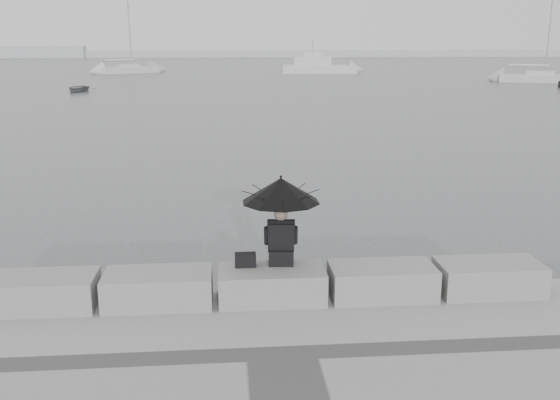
{
  "coord_description": "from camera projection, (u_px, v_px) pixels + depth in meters",
  "views": [
    {
      "loc": [
        -0.63,
        -9.25,
        4.35
      ],
      "look_at": [
        0.42,
        3.0,
        1.18
      ],
      "focal_mm": 40.0,
      "sensor_mm": 36.0,
      "label": 1
    }
  ],
  "objects": [
    {
      "name": "ground",
      "position": [
        270.0,
        318.0,
        10.06
      ],
      "size": [
        360.0,
        360.0,
        0.0
      ],
      "primitive_type": "plane",
      "color": "#444749",
      "rests_on": "ground"
    },
    {
      "name": "stone_block_far_left",
      "position": [
        41.0,
        292.0,
        9.16
      ],
      "size": [
        1.6,
        0.8,
        0.5
      ],
      "primitive_type": "cube",
      "color": "slate",
      "rests_on": "promenade"
    },
    {
      "name": "stone_block_left",
      "position": [
        158.0,
        288.0,
        9.3
      ],
      "size": [
        1.6,
        0.8,
        0.5
      ],
      "primitive_type": "cube",
      "color": "slate",
      "rests_on": "promenade"
    },
    {
      "name": "stone_block_centre",
      "position": [
        272.0,
        285.0,
        9.44
      ],
      "size": [
        1.6,
        0.8,
        0.5
      ],
      "primitive_type": "cube",
      "color": "slate",
      "rests_on": "promenade"
    },
    {
      "name": "stone_block_right",
      "position": [
        382.0,
        281.0,
        9.58
      ],
      "size": [
        1.6,
        0.8,
        0.5
      ],
      "primitive_type": "cube",
      "color": "slate",
      "rests_on": "promenade"
    },
    {
      "name": "stone_block_far_right",
      "position": [
        489.0,
        278.0,
        9.72
      ],
      "size": [
        1.6,
        0.8,
        0.5
      ],
      "primitive_type": "cube",
      "color": "slate",
      "rests_on": "promenade"
    },
    {
      "name": "seated_person",
      "position": [
        281.0,
        200.0,
        9.38
      ],
      "size": [
        1.2,
        1.2,
        1.39
      ],
      "rotation": [
        0.0,
        0.0,
        -0.09
      ],
      "color": "black",
      "rests_on": "stone_block_centre"
    },
    {
      "name": "bag",
      "position": [
        245.0,
        260.0,
        9.48
      ],
      "size": [
        0.32,
        0.18,
        0.21
      ],
      "primitive_type": "cube",
      "color": "black",
      "rests_on": "stone_block_centre"
    },
    {
      "name": "distant_landmass",
      "position": [
        195.0,
        54.0,
        158.24
      ],
      "size": [
        180.0,
        8.0,
        2.8
      ],
      "color": "#ACAEB1",
      "rests_on": "ground"
    },
    {
      "name": "sailboat_left",
      "position": [
        128.0,
        69.0,
        83.43
      ],
      "size": [
        8.03,
        6.07,
        12.9
      ],
      "rotation": [
        0.0,
        0.0,
        0.53
      ],
      "color": "silver",
      "rests_on": "ground"
    },
    {
      "name": "sailboat_right",
      "position": [
        540.0,
        77.0,
        65.47
      ],
      "size": [
        8.26,
        5.4,
        12.9
      ],
      "rotation": [
        0.0,
        0.0,
        -0.41
      ],
      "color": "silver",
      "rests_on": "ground"
    },
    {
      "name": "motor_cruiser",
      "position": [
        320.0,
        67.0,
        82.73
      ],
      "size": [
        9.95,
        3.71,
        4.5
      ],
      "rotation": [
        0.0,
        0.0,
        -0.1
      ],
      "color": "silver",
      "rests_on": "ground"
    },
    {
      "name": "dinghy",
      "position": [
        78.0,
        88.0,
        53.74
      ],
      "size": [
        3.54,
        1.93,
        0.57
      ],
      "primitive_type": "imported",
      "rotation": [
        0.0,
        0.0,
        -0.16
      ],
      "color": "gray",
      "rests_on": "ground"
    }
  ]
}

